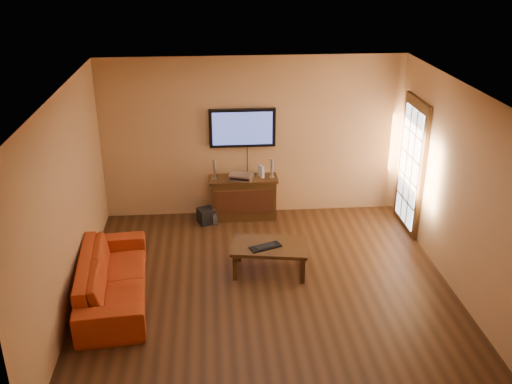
{
  "coord_description": "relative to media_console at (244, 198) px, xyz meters",
  "views": [
    {
      "loc": [
        -0.7,
        -6.51,
        4.28
      ],
      "look_at": [
        -0.09,
        0.8,
        1.1
      ],
      "focal_mm": 40.0,
      "sensor_mm": 36.0,
      "label": 1
    }
  ],
  "objects": [
    {
      "name": "ground_plane",
      "position": [
        0.18,
        -2.27,
        -0.36
      ],
      "size": [
        5.0,
        5.0,
        0.0
      ],
      "primitive_type": "plane",
      "color": "#321D0D",
      "rests_on": "ground"
    },
    {
      "name": "game_console",
      "position": [
        0.3,
        0.03,
        0.46
      ],
      "size": [
        0.1,
        0.15,
        0.2
      ],
      "primitive_type": "cube",
      "rotation": [
        0.0,
        0.0,
        0.41
      ],
      "color": "white",
      "rests_on": "media_console"
    },
    {
      "name": "av_receiver",
      "position": [
        -0.04,
        -0.04,
        0.4
      ],
      "size": [
        0.44,
        0.37,
        0.09
      ],
      "primitive_type": "cube",
      "rotation": [
        0.0,
        0.0,
        -0.3
      ],
      "color": "silver",
      "rests_on": "media_console"
    },
    {
      "name": "sofa",
      "position": [
        -1.85,
        -2.29,
        0.05
      ],
      "size": [
        0.8,
        2.15,
        0.82
      ],
      "primitive_type": "imported",
      "rotation": [
        0.0,
        0.0,
        1.66
      ],
      "color": "#A93612",
      "rests_on": "ground"
    },
    {
      "name": "speaker_right",
      "position": [
        0.48,
        -0.0,
        0.51
      ],
      "size": [
        0.09,
        0.09,
        0.33
      ],
      "color": "silver",
      "rests_on": "media_console"
    },
    {
      "name": "room_walls",
      "position": [
        0.18,
        -1.65,
        1.32
      ],
      "size": [
        5.0,
        5.0,
        5.0
      ],
      "color": "tan",
      "rests_on": "ground"
    },
    {
      "name": "bottle",
      "position": [
        -0.49,
        -0.3,
        -0.26
      ],
      "size": [
        0.08,
        0.08,
        0.23
      ],
      "color": "white",
      "rests_on": "ground"
    },
    {
      "name": "subwoofer",
      "position": [
        -0.64,
        -0.17,
        -0.24
      ],
      "size": [
        0.33,
        0.33,
        0.26
      ],
      "primitive_type": "cube",
      "rotation": [
        0.0,
        0.0,
        0.4
      ],
      "color": "black",
      "rests_on": "ground"
    },
    {
      "name": "speaker_left",
      "position": [
        -0.48,
        0.0,
        0.51
      ],
      "size": [
        0.09,
        0.09,
        0.33
      ],
      "color": "silver",
      "rests_on": "media_console"
    },
    {
      "name": "media_console",
      "position": [
        0.0,
        0.0,
        0.0
      ],
      "size": [
        1.13,
        0.43,
        0.72
      ],
      "color": "#341E0B",
      "rests_on": "ground"
    },
    {
      "name": "television",
      "position": [
        -0.0,
        0.18,
        1.17
      ],
      "size": [
        1.09,
        0.08,
        0.65
      ],
      "color": "black",
      "rests_on": "ground"
    },
    {
      "name": "coffee_table",
      "position": [
        0.26,
        -1.8,
        0.01
      ],
      "size": [
        1.15,
        0.8,
        0.43
      ],
      "color": "#341E0B",
      "rests_on": "ground"
    },
    {
      "name": "keyboard",
      "position": [
        0.19,
        -1.87,
        0.08
      ],
      "size": [
        0.47,
        0.32,
        0.03
      ],
      "color": "black",
      "rests_on": "coffee_table"
    },
    {
      "name": "french_door",
      "position": [
        2.63,
        -0.57,
        0.69
      ],
      "size": [
        0.07,
        1.02,
        2.22
      ],
      "color": "#341E0B",
      "rests_on": "ground"
    }
  ]
}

